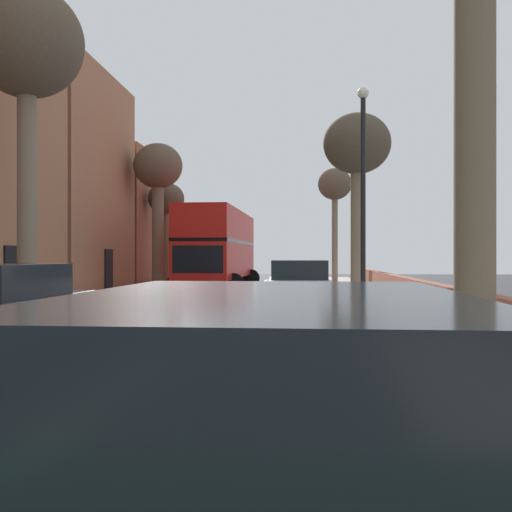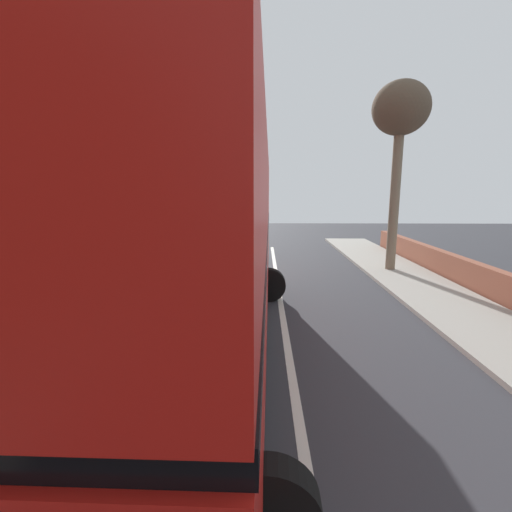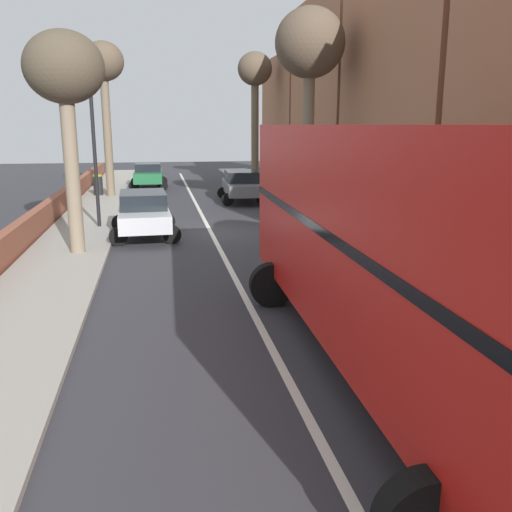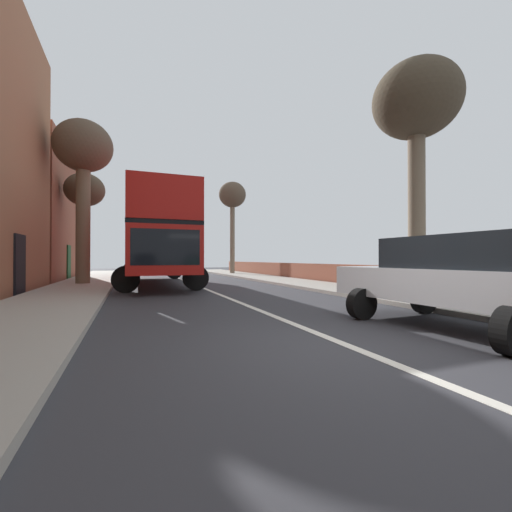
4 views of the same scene
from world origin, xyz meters
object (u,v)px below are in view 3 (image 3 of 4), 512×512
parked_car_green_right_1 (148,174)px  street_tree_left_0 (310,49)px  parked_car_silver_right_2 (144,212)px  street_tree_left_2 (255,77)px  litter_bin_right (98,185)px  double_decker_bus (398,237)px  parked_car_grey_left_0 (242,184)px  lamppost_right (93,131)px  street_tree_right_3 (104,70)px  street_tree_right_5 (65,76)px

parked_car_green_right_1 → street_tree_left_0: size_ratio=0.51×
parked_car_silver_right_2 → street_tree_left_2: 20.31m
litter_bin_right → double_decker_bus: bearing=105.7°
parked_car_grey_left_0 → parked_car_green_right_1: bearing=-55.9°
lamppost_right → street_tree_right_3: bearing=-88.4°
parked_car_grey_left_0 → street_tree_left_0: 8.60m
lamppost_right → double_decker_bus: bearing=112.5°
street_tree_left_2 → lamppost_right: (9.13, 16.04, -3.36)m
parked_car_green_right_1 → street_tree_left_0: (-7.09, 12.94, 6.23)m
double_decker_bus → litter_bin_right: 25.86m
double_decker_bus → street_tree_right_3: 25.65m
parked_car_green_right_1 → street_tree_left_2: bearing=-167.3°
parked_car_green_right_1 → street_tree_right_5: 19.59m
parked_car_silver_right_2 → street_tree_left_2: (-7.33, -17.89, 6.23)m
double_decker_bus → street_tree_right_3: (6.28, -24.45, 4.56)m
street_tree_left_0 → parked_car_silver_right_2: bearing=24.9°
parked_car_silver_right_2 → street_tree_left_2: size_ratio=0.52×
parked_car_silver_right_2 → street_tree_left_0: street_tree_left_0 is taller
parked_car_green_right_1 → parked_car_silver_right_2: (0.00, 16.23, 0.01)m
parked_car_green_right_1 → double_decker_bus: bearing=98.3°
street_tree_left_0 → street_tree_right_3: size_ratio=1.05×
street_tree_right_5 → parked_car_green_right_1: bearing=-96.1°
parked_car_grey_left_0 → parked_car_silver_right_2: 10.16m
parked_car_green_right_1 → street_tree_left_0: bearing=118.7°
parked_car_grey_left_0 → street_tree_right_5: size_ratio=0.70×
parked_car_grey_left_0 → parked_car_green_right_1: parked_car_grey_left_0 is taller
double_decker_bus → street_tree_left_0: street_tree_left_0 is taller
street_tree_left_0 → street_tree_left_2: 14.60m
street_tree_right_5 → double_decker_bus: bearing=122.2°
parked_car_green_right_1 → lamppost_right: size_ratio=0.71×
double_decker_bus → street_tree_left_0: (-2.89, -15.92, 4.80)m
street_tree_left_2 → street_tree_right_5: size_ratio=1.31×
litter_bin_right → street_tree_right_3: bearing=151.9°
double_decker_bus → parked_car_grey_left_0: double_decker_bus is taller
double_decker_bus → parked_car_green_right_1: size_ratio=2.57×
parked_car_silver_right_2 → parked_car_green_right_1: bearing=-90.0°
street_tree_right_5 → litter_bin_right: street_tree_right_5 is taller
parked_car_silver_right_2 → lamppost_right: (1.80, -1.85, 2.87)m
lamppost_right → parked_car_silver_right_2: bearing=134.2°
street_tree_right_5 → street_tree_left_2: bearing=-114.4°
lamppost_right → parked_car_grey_left_0: bearing=-134.2°
parked_car_silver_right_2 → street_tree_right_3: street_tree_right_3 is taller
double_decker_bus → litter_bin_right: size_ratio=9.98×
parked_car_grey_left_0 → street_tree_right_3: size_ratio=0.56×
street_tree_left_2 → street_tree_left_0: bearing=89.1°
parked_car_green_right_1 → street_tree_left_2: 9.77m
street_tree_right_5 → litter_bin_right: 15.69m
double_decker_bus → parked_car_grey_left_0: size_ratio=2.48×
parked_car_silver_right_2 → street_tree_right_5: (2.03, 2.72, 4.53)m
double_decker_bus → street_tree_left_2: street_tree_left_2 is taller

